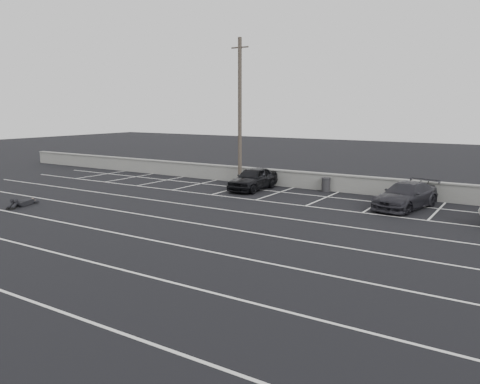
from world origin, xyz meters
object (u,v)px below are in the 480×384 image
Objects in this scene: car_left at (253,179)px; car_right at (406,195)px; trash_bin at (326,185)px; person at (26,200)px; utility_pole at (240,112)px.

car_left is 9.30m from car_right.
car_left is 4.45m from trash_bin.
trash_bin is 0.31× the size of person.
car_right is at bearing -4.70° from car_left.
person is at bearing -137.06° from car_right.
trash_bin is at bearing 23.14° from car_left.
person is at bearing -128.20° from car_left.
car_right is 1.68× the size of person.
car_right is at bearing -24.53° from trash_bin.
car_left reaches higher than car_right.
utility_pole is at bearing -176.93° from car_right.
car_left is at bearing -37.41° from utility_pole.
utility_pole is 7.35m from trash_bin.
car_right is at bearing 9.91° from person.
car_left is 0.44× the size of utility_pole.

